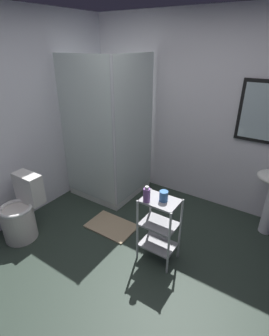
# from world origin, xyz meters

# --- Properties ---
(ground_plane) EXTENTS (4.20, 4.20, 0.02)m
(ground_plane) POSITION_xyz_m (0.00, 0.00, -0.01)
(ground_plane) COLOR #2A372F
(wall_back) EXTENTS (4.20, 0.14, 2.50)m
(wall_back) POSITION_xyz_m (0.01, 1.85, 1.25)
(wall_back) COLOR white
(wall_back) RESTS_ON ground_plane
(shower_stall) EXTENTS (0.92, 0.92, 2.00)m
(shower_stall) POSITION_xyz_m (-1.20, 1.19, 0.46)
(shower_stall) COLOR white
(shower_stall) RESTS_ON ground_plane
(toilet) EXTENTS (0.37, 0.49, 0.76)m
(toilet) POSITION_xyz_m (-1.48, -0.16, 0.31)
(toilet) COLOR white
(toilet) RESTS_ON ground_plane
(storage_cart) EXTENTS (0.38, 0.28, 0.74)m
(storage_cart) POSITION_xyz_m (0.04, 0.40, 0.44)
(storage_cart) COLOR silver
(storage_cart) RESTS_ON ground_plane
(conditioner_bottle_purple) EXTENTS (0.07, 0.07, 0.16)m
(conditioner_bottle_purple) POSITION_xyz_m (-0.06, 0.31, 0.81)
(conditioner_bottle_purple) COLOR #8453A1
(conditioner_bottle_purple) RESTS_ON storage_cart
(rinse_cup) EXTENTS (0.08, 0.08, 0.10)m
(rinse_cup) POSITION_xyz_m (0.07, 0.41, 0.79)
(rinse_cup) COLOR #3870B2
(rinse_cup) RESTS_ON storage_cart
(bath_mat) EXTENTS (0.60, 0.40, 0.02)m
(bath_mat) POSITION_xyz_m (-0.70, 0.53, 0.01)
(bath_mat) COLOR tan
(bath_mat) RESTS_ON ground_plane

